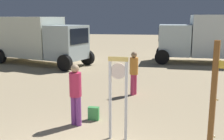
# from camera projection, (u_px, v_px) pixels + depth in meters

# --- Properties ---
(standing_clock) EXTENTS (0.47, 0.12, 2.02)m
(standing_clock) POSITION_uv_depth(u_px,v_px,m) (118.00, 90.00, 6.30)
(standing_clock) COLOR silver
(standing_clock) RESTS_ON ground_plane
(person_near_clock) EXTENTS (0.32, 0.32, 1.69)m
(person_near_clock) POSITION_uv_depth(u_px,v_px,m) (76.00, 92.00, 7.19)
(person_near_clock) COLOR #833C95
(person_near_clock) RESTS_ON ground_plane
(backpack) EXTENTS (0.31, 0.20, 0.38)m
(backpack) POSITION_uv_depth(u_px,v_px,m) (94.00, 114.00, 7.70)
(backpack) COLOR green
(backpack) RESTS_ON ground_plane
(person_distant) EXTENTS (0.32, 0.32, 1.65)m
(person_distant) POSITION_uv_depth(u_px,v_px,m) (134.00, 71.00, 10.03)
(person_distant) COLOR #C53662
(person_distant) RESTS_ON ground_plane
(box_truck_near) EXTENTS (7.16, 2.85, 3.03)m
(box_truck_near) POSITION_uv_depth(u_px,v_px,m) (218.00, 37.00, 16.83)
(box_truck_near) COLOR white
(box_truck_near) RESTS_ON ground_plane
(box_truck_far) EXTENTS (7.47, 4.58, 2.90)m
(box_truck_far) POSITION_uv_depth(u_px,v_px,m) (33.00, 38.00, 16.82)
(box_truck_far) COLOR silver
(box_truck_far) RESTS_ON ground_plane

